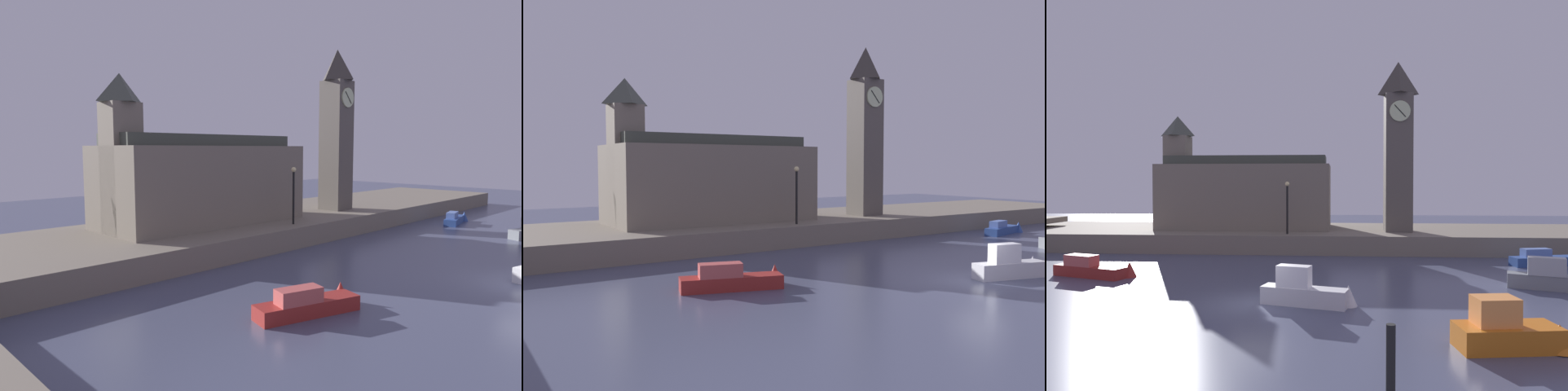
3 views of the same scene
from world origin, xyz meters
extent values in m
plane|color=#474C66|center=(0.00, 0.00, 0.00)|extent=(120.00, 120.00, 0.00)
cube|color=slate|center=(0.00, 20.00, 0.75)|extent=(70.00, 12.00, 1.50)
cube|color=#5B544C|center=(8.77, 18.16, 7.21)|extent=(2.20, 2.20, 11.42)
cylinder|color=beige|center=(8.77, 17.00, 11.39)|extent=(1.67, 0.12, 1.67)
cube|color=black|center=(8.77, 16.93, 11.39)|extent=(0.95, 0.04, 1.03)
pyramid|color=#403A35|center=(8.77, 18.16, 14.28)|extent=(2.42, 2.42, 2.73)
cube|color=slate|center=(-4.45, 20.53, 4.33)|extent=(14.98, 6.66, 5.67)
cube|color=slate|center=(-10.91, 20.53, 5.68)|extent=(2.06, 2.06, 8.36)
pyramid|color=#474C42|center=(-10.91, 20.53, 10.77)|extent=(2.26, 2.26, 1.81)
cube|color=#42473D|center=(-4.45, 20.53, 7.57)|extent=(14.23, 4.00, 0.80)
cylinder|color=black|center=(-0.23, 15.33, 3.40)|extent=(0.16, 0.16, 3.79)
sphere|color=#F2E099|center=(-0.23, 15.33, 5.47)|extent=(0.36, 0.36, 0.36)
cylinder|color=black|center=(5.13, -9.03, 0.97)|extent=(0.24, 0.24, 1.95)
cube|color=#2D4C93|center=(17.56, 10.91, 0.31)|extent=(4.65, 2.00, 0.61)
cube|color=#5B7AC1|center=(17.02, 10.91, 0.88)|extent=(2.01, 1.12, 0.53)
cube|color=gray|center=(15.09, 3.66, 0.38)|extent=(4.84, 2.48, 0.76)
cube|color=#A8ADB2|center=(14.52, 3.66, 1.23)|extent=(1.88, 1.21, 0.93)
cube|color=silver|center=(2.29, -0.12, 0.41)|extent=(4.07, 1.91, 0.81)
cube|color=white|center=(1.81, -0.12, 1.30)|extent=(1.64, 1.03, 0.99)
cone|color=silver|center=(4.27, -0.12, 0.45)|extent=(1.04, 1.04, 0.99)
cube|color=orange|center=(9.39, -5.12, 0.41)|extent=(3.50, 1.84, 0.81)
cube|color=#FF9947|center=(8.99, -5.12, 1.27)|extent=(1.50, 1.16, 0.93)
cone|color=orange|center=(11.06, -5.12, 0.45)|extent=(1.42, 1.42, 0.84)
cube|color=maroon|center=(-10.78, 5.36, 0.32)|extent=(4.84, 2.49, 0.65)
cube|color=#CC5651|center=(-11.34, 5.36, 0.97)|extent=(2.11, 1.34, 0.64)
cone|color=maroon|center=(-8.42, 5.36, 0.36)|extent=(1.29, 1.29, 1.18)
camera|label=1|loc=(-25.59, -6.69, 6.98)|focal=32.07mm
camera|label=2|loc=(-22.37, -16.64, 5.74)|focal=37.41mm
camera|label=3|loc=(3.81, -20.50, 5.48)|focal=31.45mm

